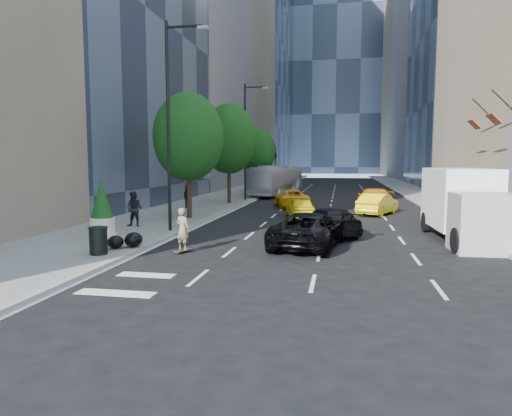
% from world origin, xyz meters
% --- Properties ---
extents(ground, '(160.00, 160.00, 0.00)m').
position_xyz_m(ground, '(0.00, 0.00, 0.00)').
color(ground, black).
rests_on(ground, ground).
extents(sidewalk_left, '(6.00, 120.00, 0.15)m').
position_xyz_m(sidewalk_left, '(-9.00, 30.00, 0.07)').
color(sidewalk_left, slate).
rests_on(sidewalk_left, ground).
extents(sidewalk_right, '(4.00, 120.00, 0.15)m').
position_xyz_m(sidewalk_right, '(10.00, 30.00, 0.07)').
color(sidewalk_right, slate).
rests_on(sidewalk_right, ground).
extents(tower_left_mid, '(20.00, 24.00, 45.00)m').
position_xyz_m(tower_left_mid, '(-22.00, 42.00, 22.50)').
color(tower_left_mid, slate).
rests_on(tower_left_mid, ground).
extents(tower_left_end, '(20.00, 28.00, 60.00)m').
position_xyz_m(tower_left_end, '(-22.00, 92.00, 30.00)').
color(tower_left_end, '#2A3242').
rests_on(tower_left_end, ground).
extents(tower_right_mid, '(20.00, 24.00, 65.00)m').
position_xyz_m(tower_right_mid, '(22.00, 74.00, 32.50)').
color(tower_right_mid, slate).
rests_on(tower_right_mid, ground).
extents(tower_right_far, '(20.00, 24.00, 50.00)m').
position_xyz_m(tower_right_far, '(22.00, 98.00, 25.00)').
color(tower_right_far, '#776953').
rests_on(tower_right_far, ground).
extents(tower_distant, '(40.00, 20.00, 90.00)m').
position_xyz_m(tower_distant, '(0.00, 120.00, 45.00)').
color(tower_distant, '#2A3242').
rests_on(tower_distant, ground).
extents(lamp_near, '(2.13, 0.22, 10.00)m').
position_xyz_m(lamp_near, '(-6.32, 4.00, 5.81)').
color(lamp_near, black).
rests_on(lamp_near, sidewalk_left).
extents(lamp_far, '(2.13, 0.22, 10.00)m').
position_xyz_m(lamp_far, '(-6.32, 22.00, 5.81)').
color(lamp_far, black).
rests_on(lamp_far, sidewalk_left).
extents(tree_near, '(4.20, 4.20, 7.46)m').
position_xyz_m(tree_near, '(-7.20, 9.00, 4.97)').
color(tree_near, black).
rests_on(tree_near, sidewalk_left).
extents(tree_mid, '(4.50, 4.50, 7.99)m').
position_xyz_m(tree_mid, '(-7.20, 19.00, 5.32)').
color(tree_mid, black).
rests_on(tree_mid, sidewalk_left).
extents(tree_far, '(3.90, 3.90, 6.92)m').
position_xyz_m(tree_far, '(-7.20, 32.00, 4.62)').
color(tree_far, black).
rests_on(tree_far, sidewalk_left).
extents(traffic_signal, '(2.48, 0.53, 5.20)m').
position_xyz_m(traffic_signal, '(-6.40, 40.00, 4.23)').
color(traffic_signal, black).
rests_on(traffic_signal, sidewalk_left).
extents(facade_flags, '(1.85, 13.30, 2.05)m').
position_xyz_m(facade_flags, '(10.64, 10.00, 6.18)').
color(facade_flags, black).
rests_on(facade_flags, ground).
extents(skateboarder, '(0.71, 0.59, 1.65)m').
position_xyz_m(skateboarder, '(-4.24, -0.47, 0.83)').
color(skateboarder, '#6E6544').
rests_on(skateboarder, ground).
extents(black_sedan_lincoln, '(3.24, 5.58, 1.46)m').
position_xyz_m(black_sedan_lincoln, '(0.50, 1.64, 0.73)').
color(black_sedan_lincoln, black).
rests_on(black_sedan_lincoln, ground).
extents(black_sedan_mercedes, '(3.61, 4.95, 1.33)m').
position_xyz_m(black_sedan_mercedes, '(1.20, 4.89, 0.67)').
color(black_sedan_mercedes, black).
rests_on(black_sedan_mercedes, ground).
extents(taxi_a, '(2.39, 4.08, 1.30)m').
position_xyz_m(taxi_a, '(-0.76, 11.50, 0.65)').
color(taxi_a, yellow).
rests_on(taxi_a, ground).
extents(taxi_b, '(3.08, 4.57, 1.43)m').
position_xyz_m(taxi_b, '(4.20, 14.00, 0.71)').
color(taxi_b, yellow).
rests_on(taxi_b, ground).
extents(taxi_c, '(3.42, 5.31, 1.36)m').
position_xyz_m(taxi_c, '(-2.00, 18.00, 0.68)').
color(taxi_c, '#FFAC0D').
rests_on(taxi_c, ground).
extents(taxi_d, '(2.44, 5.55, 1.59)m').
position_xyz_m(taxi_d, '(4.20, 16.99, 0.79)').
color(taxi_d, orange).
rests_on(taxi_d, ground).
extents(city_bus, '(4.45, 11.35, 3.08)m').
position_xyz_m(city_bus, '(-4.80, 29.30, 1.54)').
color(city_bus, '#BBBCC1').
rests_on(city_bus, ground).
extents(box_truck, '(2.71, 6.83, 3.22)m').
position_xyz_m(box_truck, '(7.19, 4.30, 1.64)').
color(box_truck, silver).
rests_on(box_truck, ground).
extents(pedestrian_a, '(0.92, 0.73, 1.84)m').
position_xyz_m(pedestrian_a, '(-8.80, 4.89, 1.07)').
color(pedestrian_a, black).
rests_on(pedestrian_a, sidewalk_left).
extents(pedestrian_b, '(0.96, 0.95, 1.63)m').
position_xyz_m(pedestrian_b, '(-9.15, 14.21, 0.96)').
color(pedestrian_b, black).
rests_on(pedestrian_b, sidewalk_left).
extents(trash_can, '(0.65, 0.65, 0.97)m').
position_xyz_m(trash_can, '(-6.96, -1.97, 0.63)').
color(trash_can, black).
rests_on(trash_can, sidewalk_left).
extents(planter_shrub, '(1.08, 1.08, 2.59)m').
position_xyz_m(planter_shrub, '(-8.84, 1.71, 1.38)').
color(planter_shrub, beige).
rests_on(planter_shrub, sidewalk_left).
extents(garbage_bags, '(1.20, 1.16, 0.59)m').
position_xyz_m(garbage_bags, '(-6.55, -0.60, 0.43)').
color(garbage_bags, black).
rests_on(garbage_bags, sidewalk_left).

